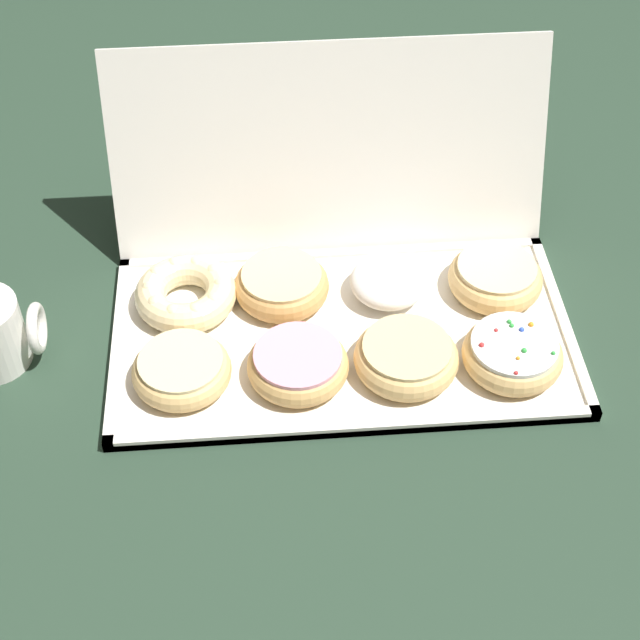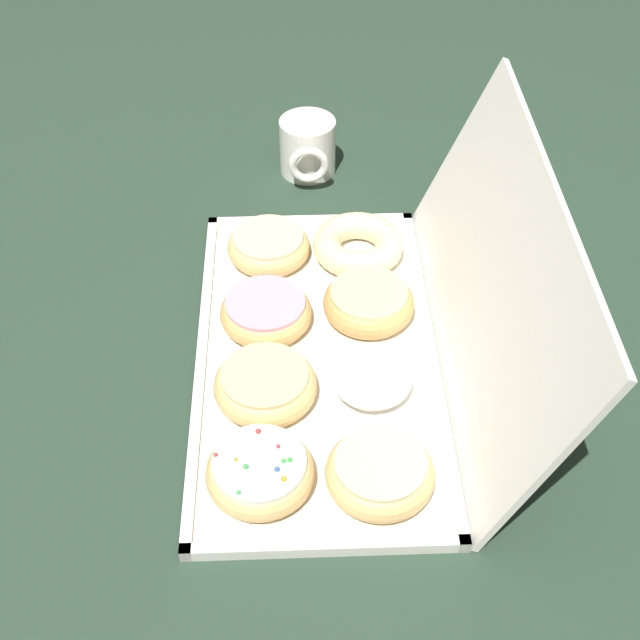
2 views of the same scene
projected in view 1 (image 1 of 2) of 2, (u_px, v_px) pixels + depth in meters
The scene contains 11 objects.
ground_plane at pixel (343, 339), 1.13m from camera, with size 3.00×3.00×0.00m, color #233828.
donut_box at pixel (343, 336), 1.12m from camera, with size 0.53×0.29×0.01m.
box_lid_open at pixel (329, 152), 1.17m from camera, with size 0.53×0.27×0.01m, color silver.
glazed_ring_donut_0 at pixel (182, 370), 1.05m from camera, with size 0.11×0.11×0.04m.
pink_frosted_donut_1 at pixel (298, 364), 1.06m from camera, with size 0.11×0.11×0.04m.
glazed_ring_donut_2 at pixel (406, 357), 1.07m from camera, with size 0.12×0.12×0.04m.
sprinkle_donut_3 at pixel (513, 354), 1.07m from camera, with size 0.11×0.11×0.04m.
cruller_donut_4 at pixel (186, 293), 1.14m from camera, with size 0.12×0.12×0.04m.
glazed_ring_donut_5 at pixel (282, 285), 1.15m from camera, with size 0.11×0.11×0.04m.
powdered_filled_donut_6 at pixel (388, 281), 1.15m from camera, with size 0.09×0.09×0.04m.
glazed_ring_donut_7 at pixel (495, 277), 1.15m from camera, with size 0.11×0.11×0.04m.
Camera 1 is at (-0.09, -0.76, 0.83)m, focal length 53.82 mm.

